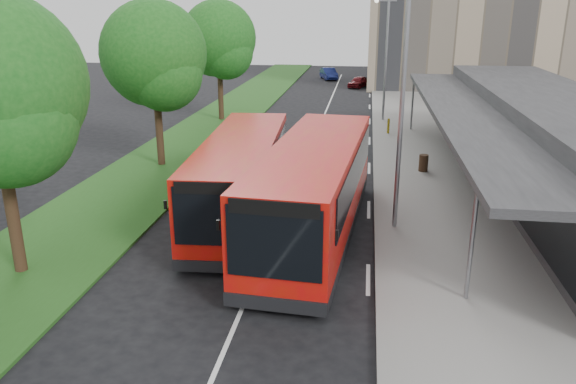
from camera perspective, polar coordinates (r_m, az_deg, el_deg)
name	(u,v)px	position (r m, az deg, el deg)	size (l,w,h in m)	color
ground	(269,246)	(18.83, -1.96, -5.47)	(120.00, 120.00, 0.00)	black
pavement	(411,127)	(37.84, 12.39, 6.44)	(5.00, 80.00, 0.15)	gray
grass_verge	(218,122)	(39.03, -7.13, 7.05)	(5.00, 80.00, 0.10)	#224E19
lane_centre_line	(312,143)	(32.99, 2.50, 5.01)	(0.12, 70.00, 0.01)	silver
kerb_dashes	(369,130)	(36.76, 8.27, 6.23)	(0.12, 56.00, 0.01)	silver
station_building	(548,142)	(26.75, 24.88, 4.64)	(7.70, 26.00, 4.00)	#28282A
tree_mid	(154,60)	(27.99, -13.43, 12.87)	(4.98, 4.98, 8.00)	#342415
tree_far	(219,43)	(39.39, -7.05, 14.76)	(5.04, 5.04, 8.10)	#342415
lamp_post_near	(400,98)	(19.21, 11.29, 9.37)	(1.44, 0.28, 8.00)	gray
lamp_post_far	(385,52)	(39.08, 9.83, 13.85)	(1.44, 0.28, 8.00)	gray
bus_main	(314,190)	(19.08, 2.66, 0.16)	(3.78, 11.58, 3.23)	#BB0A0D
bus_second	(242,177)	(21.02, -4.73, 1.52)	(3.33, 10.73, 3.00)	#BB0A0D
litter_bin	(423,163)	(27.39, 13.60, 2.89)	(0.44, 0.44, 0.79)	#352316
bollard	(388,126)	(35.28, 10.16, 6.62)	(0.15, 0.15, 0.92)	yellow
car_near	(359,82)	(56.71, 7.19, 11.05)	(1.29, 3.20, 1.09)	#600D12
car_far	(329,74)	(62.80, 4.17, 11.90)	(1.30, 3.72, 1.23)	navy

